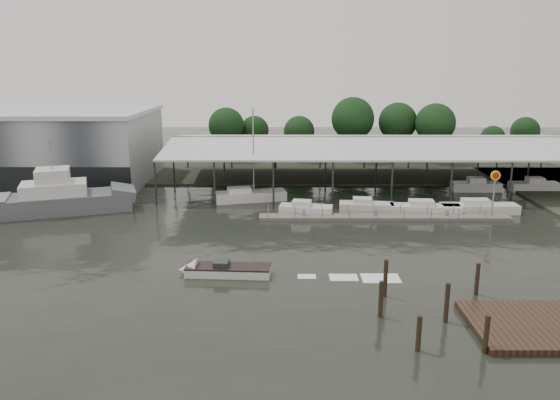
{
  "coord_description": "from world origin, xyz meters",
  "views": [
    {
      "loc": [
        3.64,
        -48.74,
        17.01
      ],
      "look_at": [
        3.34,
        8.81,
        2.5
      ],
      "focal_mm": 35.0,
      "sensor_mm": 36.0,
      "label": 1
    }
  ],
  "objects_px": {
    "shell_fuel_sign": "(495,185)",
    "speedboat_underway": "(221,270)",
    "grey_trawler": "(64,198)",
    "white_sailboat": "(249,196)"
  },
  "relations": [
    {
      "from": "grey_trawler",
      "to": "speedboat_underway",
      "type": "xyz_separation_m",
      "value": [
        20.47,
        -19.67,
        -1.19
      ]
    },
    {
      "from": "shell_fuel_sign",
      "to": "speedboat_underway",
      "type": "height_order",
      "value": "shell_fuel_sign"
    },
    {
      "from": "grey_trawler",
      "to": "white_sailboat",
      "type": "bearing_deg",
      "value": -4.75
    },
    {
      "from": "grey_trawler",
      "to": "white_sailboat",
      "type": "xyz_separation_m",
      "value": [
        21.34,
        5.29,
        -0.94
      ]
    },
    {
      "from": "white_sailboat",
      "to": "speedboat_underway",
      "type": "relative_size",
      "value": 0.64
    },
    {
      "from": "grey_trawler",
      "to": "shell_fuel_sign",
      "type": "bearing_deg",
      "value": -22.26
    },
    {
      "from": "grey_trawler",
      "to": "speedboat_underway",
      "type": "height_order",
      "value": "grey_trawler"
    },
    {
      "from": "grey_trawler",
      "to": "speedboat_underway",
      "type": "relative_size",
      "value": 0.89
    },
    {
      "from": "shell_fuel_sign",
      "to": "white_sailboat",
      "type": "relative_size",
      "value": 0.47
    },
    {
      "from": "white_sailboat",
      "to": "speedboat_underway",
      "type": "distance_m",
      "value": 24.97
    }
  ]
}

